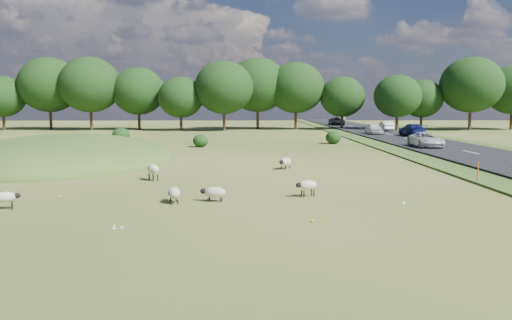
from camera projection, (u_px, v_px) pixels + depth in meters
The scene contains 18 objects.
ground at pixel (231, 151), 44.88m from camera, with size 160.00×160.00×0.00m, color #395219.
mound at pixel (64, 162), 36.72m from camera, with size 16.00×20.00×4.00m, color #33561E.
road at pixel (414, 141), 55.16m from camera, with size 8.00×150.00×0.25m, color black.
treeline at pixel (231, 89), 79.32m from camera, with size 96.28×14.66×11.70m.
shrubs at pixel (200, 137), 53.04m from camera, with size 24.93×8.53×1.59m.
marker_post at pixel (478, 173), 26.44m from camera, with size 0.06×0.06×1.20m, color #D8590C.
sheep_0 at pixel (6, 197), 20.09m from camera, with size 1.05×0.69×0.73m.
sheep_1 at pixel (307, 185), 22.81m from camera, with size 1.12×0.77×0.78m.
sheep_2 at pixel (174, 193), 21.45m from camera, with size 0.75×1.26×0.70m.
sheep_3 at pixel (153, 169), 27.66m from camera, with size 1.01×1.26×0.90m.
sheep_4 at pixel (214, 192), 21.73m from camera, with size 1.18×0.67×0.66m.
sheep_5 at pixel (285, 162), 32.45m from camera, with size 1.06×1.35×0.77m.
car_1 at pixel (374, 129), 65.21m from camera, with size 1.71×4.25×1.45m, color white.
car_2 at pixel (337, 121), 92.30m from camera, with size 2.37×5.14×1.43m, color black.
car_4 at pixel (426, 140), 46.23m from camera, with size 2.21×4.79×1.33m, color white.
car_5 at pixel (386, 126), 73.32m from camera, with size 1.47×4.22×1.39m, color white.
car_6 at pixel (340, 118), 109.60m from camera, with size 2.09×5.15×1.50m, color silver.
car_7 at pixel (412, 130), 61.55m from camera, with size 2.11×5.20×1.51m, color navy.
Camera 1 is at (1.48, -24.72, 4.27)m, focal length 35.00 mm.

